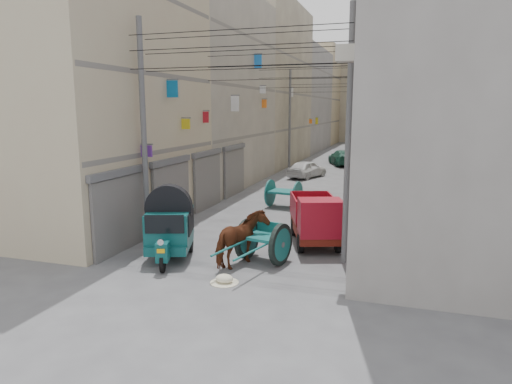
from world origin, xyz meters
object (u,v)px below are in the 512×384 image
at_px(distant_car_grey, 369,162).
at_px(mini_truck, 316,222).
at_px(auto_rickshaw, 170,226).
at_px(distant_car_white, 307,169).
at_px(second_cart, 284,193).
at_px(distant_car_green, 343,158).
at_px(feed_sack, 224,279).
at_px(tonga_cart, 263,241).
at_px(horse, 241,240).

bearing_deg(distant_car_grey, mini_truck, -83.84).
xyz_separation_m(auto_rickshaw, mini_truck, (4.37, 2.76, -0.21)).
xyz_separation_m(auto_rickshaw, distant_car_white, (0.66, 19.26, -0.48)).
xyz_separation_m(second_cart, distant_car_green, (0.56, 18.78, -0.06)).
relative_size(auto_rickshaw, feed_sack, 5.46).
bearing_deg(auto_rickshaw, tonga_cart, -7.68).
xyz_separation_m(tonga_cart, feed_sack, (-0.52, -2.10, -0.57)).
bearing_deg(auto_rickshaw, second_cart, 61.11).
bearing_deg(mini_truck, feed_sack, -132.38).
distance_m(horse, distant_car_green, 27.60).
bearing_deg(mini_truck, auto_rickshaw, -166.76).
xyz_separation_m(distant_car_grey, distant_car_green, (-2.45, 2.64, 0.03)).
relative_size(distant_car_grey, distant_car_green, 0.84).
relative_size(distant_car_white, distant_car_grey, 0.96).
bearing_deg(mini_truck, distant_car_green, 75.99).
relative_size(second_cart, feed_sack, 3.39).
height_order(feed_sack, distant_car_grey, distant_car_grey).
height_order(auto_rickshaw, distant_car_white, auto_rickshaw).
relative_size(auto_rickshaw, mini_truck, 0.76).
height_order(feed_sack, distant_car_green, distant_car_green).
bearing_deg(distant_car_green, distant_car_grey, 113.40).
xyz_separation_m(distant_car_white, distant_car_green, (1.50, 8.38, 0.04)).
xyz_separation_m(second_cart, distant_car_white, (-0.94, 10.40, -0.10)).
xyz_separation_m(tonga_cart, mini_truck, (1.32, 2.17, 0.20)).
distance_m(horse, distant_car_white, 19.31).
relative_size(feed_sack, distant_car_green, 0.11).
distance_m(distant_car_white, distant_car_grey, 6.96).
distance_m(auto_rickshaw, distant_car_white, 19.28).
bearing_deg(second_cart, mini_truck, -57.88).
xyz_separation_m(feed_sack, horse, (-0.03, 1.55, 0.72)).
distance_m(auto_rickshaw, feed_sack, 3.10).
bearing_deg(distant_car_green, mini_truck, 75.64).
height_order(auto_rickshaw, distant_car_grey, auto_rickshaw).
height_order(distant_car_grey, distant_car_green, distant_car_green).
height_order(horse, distant_car_green, horse).
distance_m(mini_truck, second_cart, 6.70).
relative_size(second_cart, horse, 0.86).
xyz_separation_m(tonga_cart, distant_car_green, (-0.88, 27.05, -0.03)).
height_order(auto_rickshaw, tonga_cart, auto_rickshaw).
distance_m(feed_sack, distant_car_white, 20.86).
distance_m(tonga_cart, distant_car_white, 18.82).
bearing_deg(horse, distant_car_grey, -78.19).
height_order(auto_rickshaw, second_cart, auto_rickshaw).
bearing_deg(distant_car_white, auto_rickshaw, 107.89).
bearing_deg(auto_rickshaw, distant_car_green, 66.87).
distance_m(second_cart, feed_sack, 10.43).
bearing_deg(feed_sack, tonga_cart, 76.16).
bearing_deg(distant_car_grey, horse, -88.06).
height_order(mini_truck, horse, mini_truck).
distance_m(mini_truck, feed_sack, 4.72).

